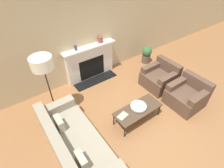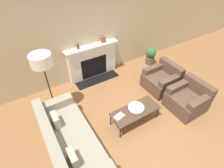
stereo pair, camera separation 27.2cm
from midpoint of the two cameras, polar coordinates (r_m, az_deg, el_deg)
The scene contains 13 objects.
ground_plane at distance 4.69m, azimuth 9.28°, elevation -10.67°, with size 18.00×18.00×0.00m, color #99663D.
wall_back at distance 5.45m, azimuth -7.74°, elevation 16.44°, with size 18.00×0.06×2.90m.
fireplace at distance 5.66m, azimuth -8.42°, elevation 6.91°, with size 1.72×0.59×1.12m.
couch at distance 3.92m, azimuth -14.04°, elevation -18.89°, with size 0.93×2.21×0.81m.
armchair_near at distance 5.12m, azimuth 21.88°, elevation -3.50°, with size 0.87×0.87×0.78m.
armchair_far at distance 5.52m, azimuth 14.02°, elevation 2.04°, with size 0.87×0.87×0.78m.
coffee_table at distance 4.34m, azimuth 6.65°, elevation -8.40°, with size 1.22×0.50×0.40m.
bowl at distance 4.32m, azimuth 6.83°, elevation -7.31°, with size 0.39×0.39×0.07m.
book at distance 4.13m, azimuth 1.59°, elevation -10.43°, with size 0.28×0.21×0.02m.
floor_lamp at distance 4.03m, azimuth -23.53°, elevation 5.24°, with size 0.48×0.48×1.74m.
mantel_vase_left at distance 5.20m, azimuth -13.28°, elevation 11.41°, with size 0.07×0.07×0.14m.
mantel_vase_center_left at distance 5.51m, azimuth -5.31°, elevation 14.18°, with size 0.15×0.15×0.18m.
potted_plant at distance 6.56m, azimuth 10.06°, elevation 9.60°, with size 0.36×0.36×0.63m.
Camera 1 is at (-2.43, -1.88, 3.58)m, focal length 28.00 mm.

